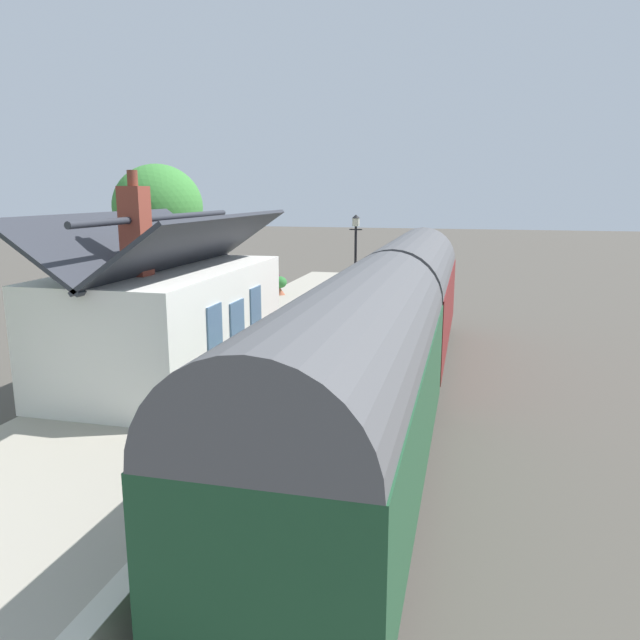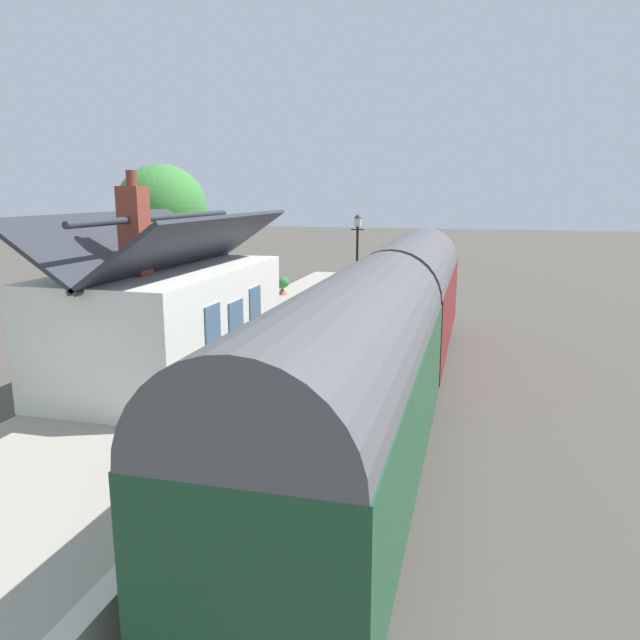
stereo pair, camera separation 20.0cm
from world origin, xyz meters
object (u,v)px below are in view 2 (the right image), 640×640
bench_near_building (327,293)px  tree_distant (162,207)px  train (389,331)px  planter_bench_right (330,316)px  station_building (168,318)px  planter_under_sign (347,301)px  bench_by_lamp (339,286)px  planter_edge_near (290,352)px  planter_edge_far (234,402)px  lamp_post_platform (357,246)px  bench_mid_platform (358,277)px  bench_platform_end (305,311)px  planter_corner_building (282,284)px  planter_bench_left (222,315)px

bench_near_building → tree_distant: size_ratio=0.19×
train → planter_bench_right: bearing=28.2°
station_building → planter_under_sign: bearing=-15.2°
bench_by_lamp → planter_bench_right: 7.07m
bench_by_lamp → planter_edge_near: (-12.27, -1.39, 0.01)m
station_building → planter_edge_far: (-2.77, -2.97, -1.12)m
station_building → bench_by_lamp: station_building is taller
station_building → lamp_post_platform: bearing=-19.1°
bench_by_lamp → planter_bench_right: bearing=-169.8°
train → planter_under_sign: train is taller
station_building → lamp_post_platform: (9.31, -3.22, 1.18)m
bench_mid_platform → planter_edge_near: 15.60m
bench_platform_end → planter_edge_near: size_ratio=1.61×
planter_edge_far → planter_corner_building: size_ratio=0.90×
planter_bench_left → train: bearing=-123.7°
train → planter_corner_building: 13.73m
bench_by_lamp → planter_bench_left: size_ratio=1.54×
bench_mid_platform → planter_edge_far: 19.69m
bench_mid_platform → planter_bench_right: 10.30m
train → planter_edge_near: bearing=88.9°
planter_edge_near → planter_bench_left: size_ratio=0.96×
bench_by_lamp → planter_corner_building: size_ratio=1.45×
planter_corner_building → bench_mid_platform: bearing=-38.3°
station_building → bench_mid_platform: bearing=-6.0°
bench_mid_platform → planter_under_sign: bearing=-172.5°
station_building → bench_platform_end: (7.20, -1.68, -1.09)m
station_building → bench_near_building: size_ratio=5.47×
bench_platform_end → planter_bench_right: size_ratio=1.77×
train → bench_mid_platform: 16.11m
planter_corner_building → bench_platform_end: bearing=-154.6°
bench_by_lamp → planter_under_sign: (-3.69, -1.16, -0.03)m
bench_platform_end → station_building: bearing=166.8°
train → bench_mid_platform: (15.61, 3.89, -0.79)m
planter_edge_near → planter_corner_building: (11.84, 4.07, 0.01)m
planter_bench_right → planter_corner_building: size_ratio=0.82×
planter_under_sign → train: bearing=-161.0°
planter_bench_left → planter_bench_right: bearing=-76.6°
tree_distant → planter_corner_building: bearing=-115.1°
planter_edge_far → lamp_post_platform: size_ratio=0.22×
lamp_post_platform → tree_distant: 14.89m
bench_near_building → planter_corner_building: planter_corner_building is taller
bench_near_building → planter_edge_near: bearing=-172.0°
planter_bench_right → planter_edge_near: bearing=-178.6°
bench_by_lamp → tree_distant: 12.03m
train → planter_under_sign: (8.63, 2.97, -0.82)m
bench_platform_end → planter_under_sign: bench_platform_end is taller
station_building → planter_edge_near: station_building is taller
bench_by_lamp → planter_bench_left: planter_bench_left is taller
planter_under_sign → lamp_post_platform: bearing=-138.7°
planter_edge_near → planter_corner_building: bearing=19.0°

